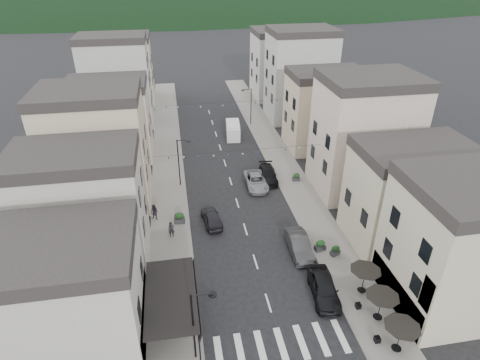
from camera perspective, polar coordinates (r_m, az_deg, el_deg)
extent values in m
cube|color=slate|center=(54.13, -10.20, 2.31)|extent=(4.00, 76.00, 0.12)
cube|color=slate|center=(55.82, 5.35, 3.54)|extent=(4.00, 76.00, 0.12)
cube|color=#B0ACA1|center=(30.95, -25.46, -15.31)|extent=(12.00, 8.00, 8.00)
cube|color=beige|center=(34.89, 29.32, -8.66)|extent=(10.00, 8.00, 10.00)
cube|color=black|center=(30.10, -9.84, -15.80)|extent=(3.60, 7.50, 0.15)
cube|color=black|center=(30.43, -6.24, -16.17)|extent=(0.34, 7.50, 0.99)
cylinder|color=black|center=(28.94, -5.75, -22.64)|extent=(0.10, 0.10, 3.20)
cylinder|color=black|center=(33.71, -6.79, -13.28)|extent=(0.10, 0.10, 3.20)
cube|color=#B0ACA1|center=(36.95, -21.31, -4.42)|extent=(10.00, 7.00, 10.00)
cube|color=#262323|center=(34.39, -22.96, 3.23)|extent=(10.20, 7.14, 1.00)
cube|color=beige|center=(45.10, -19.61, 3.66)|extent=(10.00, 8.00, 12.00)
cube|color=#262323|center=(42.87, -21.07, 11.48)|extent=(10.20, 8.16, 1.00)
cube|color=#B4A292|center=(56.52, -17.85, 7.74)|extent=(10.00, 8.00, 9.50)
cube|color=#262323|center=(54.91, -18.70, 12.82)|extent=(10.20, 8.16, 1.00)
cube|color=#9F9F9A|center=(67.29, -17.03, 12.85)|extent=(10.00, 7.00, 13.00)
cube|color=#262323|center=(65.78, -17.96, 18.67)|extent=(10.20, 7.14, 1.00)
cube|color=beige|center=(79.08, -16.14, 14.59)|extent=(10.00, 9.00, 11.00)
cube|color=#262323|center=(77.86, -16.78, 18.84)|extent=(10.20, 9.18, 1.00)
cube|color=beige|center=(40.33, 22.66, -2.57)|extent=(10.00, 7.00, 9.00)
cube|color=#262323|center=(38.11, 24.09, 3.83)|extent=(10.20, 7.14, 1.00)
cube|color=#B4A292|center=(47.19, 17.10, 5.56)|extent=(10.00, 8.00, 12.50)
cube|color=#262323|center=(45.03, 18.38, 13.41)|extent=(10.20, 8.16, 1.00)
cube|color=beige|center=(57.77, 11.89, 9.27)|extent=(10.00, 7.00, 10.00)
cube|color=#262323|center=(56.17, 12.48, 14.54)|extent=(10.20, 7.14, 1.00)
cube|color=#9F9F9A|center=(68.01, 8.45, 14.18)|extent=(10.00, 8.00, 13.50)
cube|color=#262323|center=(66.50, 8.94, 20.21)|extent=(10.20, 8.16, 1.00)
cube|color=#B0ACA1|center=(79.38, 5.74, 15.80)|extent=(10.00, 9.00, 11.50)
cube|color=#262323|center=(78.15, 5.98, 20.25)|extent=(10.20, 9.18, 1.00)
cylinder|color=black|center=(31.53, 21.61, -20.45)|extent=(0.06, 0.06, 2.30)
cone|color=black|center=(30.74, 22.00, -19.10)|extent=(2.50, 2.50, 0.55)
cylinder|color=black|center=(32.11, 21.34, -21.36)|extent=(0.70, 0.70, 0.04)
cylinder|color=black|center=(33.07, 19.20, -16.98)|extent=(0.06, 0.06, 2.30)
cone|color=black|center=(32.31, 19.53, -15.62)|extent=(2.50, 2.50, 0.55)
cylinder|color=black|center=(33.62, 18.97, -17.90)|extent=(0.70, 0.70, 0.04)
cylinder|color=black|center=(34.77, 17.09, -13.81)|extent=(0.06, 0.06, 2.30)
cone|color=black|center=(34.04, 17.36, -12.45)|extent=(2.50, 2.50, 0.55)
cylinder|color=black|center=(35.29, 16.90, -14.74)|extent=(0.70, 0.70, 0.04)
cylinder|color=black|center=(28.18, -6.64, -20.15)|extent=(0.14, 0.14, 6.00)
cylinder|color=black|center=(26.05, -5.42, -15.87)|extent=(1.40, 0.10, 0.10)
cylinder|color=black|center=(26.19, -3.94, -15.96)|extent=(0.56, 0.56, 0.08)
cylinder|color=black|center=(47.43, -8.70, 2.35)|extent=(0.14, 0.14, 6.00)
cylinder|color=black|center=(46.20, -8.10, 5.62)|extent=(1.40, 0.10, 0.10)
cylinder|color=black|center=(46.28, -7.29, 5.52)|extent=(0.56, 0.56, 0.08)
cylinder|color=black|center=(65.18, 1.57, 10.35)|extent=(0.14, 0.14, 6.00)
cylinder|color=black|center=(64.16, 0.98, 12.77)|extent=(1.40, 0.10, 0.10)
cylinder|color=black|center=(64.09, 0.40, 12.61)|extent=(0.56, 0.56, 0.08)
cylinder|color=gray|center=(32.77, -6.16, -17.72)|extent=(0.26, 0.26, 0.60)
cylinder|color=gray|center=(34.88, -6.56, -14.13)|extent=(0.26, 0.26, 0.60)
cylinder|color=gray|center=(36.17, 12.34, -12.85)|extent=(0.26, 0.26, 0.60)
cylinder|color=black|center=(42.97, -0.64, 4.18)|extent=(19.00, 0.02, 0.02)
cone|color=beige|center=(42.67, -12.27, 3.00)|extent=(0.28, 0.28, 0.24)
cone|color=navy|center=(42.65, -10.14, 3.08)|extent=(0.28, 0.28, 0.24)
cone|color=beige|center=(42.68, -8.01, 3.16)|extent=(0.28, 0.28, 0.24)
cone|color=navy|center=(42.76, -5.88, 3.26)|extent=(0.28, 0.28, 0.24)
cone|color=beige|center=(42.89, -3.77, 3.38)|extent=(0.28, 0.28, 0.24)
cone|color=navy|center=(43.07, -1.68, 3.51)|extent=(0.28, 0.28, 0.24)
cone|color=beige|center=(43.30, 0.40, 3.67)|extent=(0.28, 0.28, 0.24)
cone|color=navy|center=(43.57, 2.46, 3.85)|extent=(0.28, 0.28, 0.24)
cone|color=beige|center=(43.89, 4.48, 4.05)|extent=(0.28, 0.28, 0.24)
cone|color=navy|center=(44.26, 6.48, 4.26)|extent=(0.28, 0.28, 0.24)
cone|color=beige|center=(44.67, 8.45, 4.49)|extent=(0.28, 0.28, 0.24)
cone|color=navy|center=(45.13, 10.38, 4.71)|extent=(0.28, 0.28, 0.24)
cylinder|color=black|center=(57.70, -3.26, 10.89)|extent=(19.00, 0.02, 0.02)
cone|color=beige|center=(57.48, -12.03, 10.02)|extent=(0.28, 0.28, 0.24)
cone|color=navy|center=(57.46, -10.43, 10.08)|extent=(0.28, 0.28, 0.24)
cone|color=beige|center=(57.48, -8.82, 10.14)|extent=(0.28, 0.28, 0.24)
cone|color=navy|center=(57.54, -7.22, 10.21)|extent=(0.28, 0.28, 0.24)
cone|color=beige|center=(57.64, -5.63, 10.29)|extent=(0.28, 0.28, 0.24)
cone|color=navy|center=(57.77, -4.04, 10.38)|extent=(0.28, 0.28, 0.24)
cone|color=beige|center=(57.94, -2.45, 10.48)|extent=(0.28, 0.28, 0.24)
cone|color=navy|center=(58.15, -0.88, 10.60)|extent=(0.28, 0.28, 0.24)
cone|color=beige|center=(58.39, 0.68, 10.73)|extent=(0.28, 0.28, 0.24)
cone|color=navy|center=(58.66, 2.23, 10.87)|extent=(0.28, 0.28, 0.24)
cone|color=beige|center=(58.97, 3.76, 11.01)|extent=(0.28, 0.28, 0.24)
cone|color=navy|center=(59.32, 5.28, 11.15)|extent=(0.28, 0.28, 0.24)
imported|color=black|center=(34.19, 11.87, -14.78)|extent=(2.58, 5.23, 1.71)
imported|color=#303033|center=(38.07, 8.40, -9.12)|extent=(1.86, 5.02, 1.64)
imported|color=gray|center=(47.84, 2.27, -0.15)|extent=(2.50, 5.27, 1.45)
imported|color=black|center=(49.32, 4.00, 0.77)|extent=(2.47, 5.16, 1.45)
imported|color=black|center=(41.44, -4.06, -5.41)|extent=(2.18, 4.36, 1.43)
cube|color=white|center=(61.26, -1.01, 7.10)|extent=(2.47, 5.12, 2.06)
cube|color=white|center=(60.28, -0.99, 7.82)|extent=(2.25, 3.48, 0.51)
cylinder|color=black|center=(59.79, -1.71, 5.81)|extent=(0.33, 0.74, 0.72)
cylinder|color=black|center=(59.86, -0.13, 5.85)|extent=(0.33, 0.74, 0.72)
cylinder|color=black|center=(63.20, -1.84, 7.16)|extent=(0.33, 0.74, 0.72)
cylinder|color=black|center=(63.26, -0.34, 7.20)|extent=(0.33, 0.74, 0.72)
imported|color=black|center=(39.91, -9.74, -6.94)|extent=(0.63, 0.44, 1.67)
imported|color=#261F2A|center=(42.62, -12.08, -4.50)|extent=(1.08, 1.01, 1.77)
cube|color=#313134|center=(32.27, -7.28, -18.96)|extent=(1.03, 0.76, 0.46)
ellipsoid|color=black|center=(31.90, -7.34, -18.36)|extent=(0.81, 0.51, 0.59)
cube|color=#2A2A2D|center=(41.99, -8.60, -5.71)|extent=(1.16, 0.71, 0.55)
ellipsoid|color=black|center=(41.65, -8.66, -5.03)|extent=(0.97, 0.62, 0.71)
cube|color=#2A2B2D|center=(38.78, 11.30, -9.44)|extent=(1.07, 0.70, 0.50)
ellipsoid|color=black|center=(38.45, 11.38, -8.81)|extent=(0.87, 0.56, 0.64)
cube|color=#2B2A2D|center=(38.57, 13.37, -10.02)|extent=(1.01, 0.77, 0.45)
ellipsoid|color=black|center=(38.27, 13.45, -9.45)|extent=(0.78, 0.50, 0.57)
cube|color=#292A2B|center=(49.52, 7.98, 0.16)|extent=(0.95, 0.59, 0.45)
ellipsoid|color=black|center=(49.28, 8.02, 0.66)|extent=(0.80, 0.51, 0.58)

